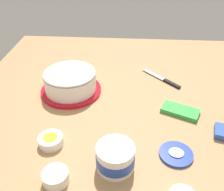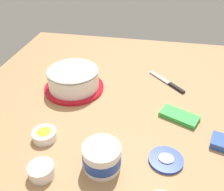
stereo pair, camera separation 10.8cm
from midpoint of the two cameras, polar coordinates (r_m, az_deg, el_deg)
The scene contains 8 objects.
ground_plane at distance 1.07m, azimuth 8.14°, elevation -3.39°, with size 1.54×1.54×0.00m, color tan.
frosted_cake at distance 1.17m, azimuth -6.21°, elevation 3.70°, with size 0.28×0.28×0.12m.
frosting_tub at distance 0.81m, azimuth 1.56°, elevation -14.01°, with size 0.13×0.13×0.09m.
frosting_tub_lid at distance 0.89m, azimuth 15.80°, elevation -14.09°, with size 0.12×0.12×0.02m.
spreading_knife at distance 1.27m, azimuth 15.41°, elevation 2.63°, with size 0.18×0.18×0.01m.
sprinkle_bowl_rainbow at distance 0.83m, azimuth -12.17°, elevation -16.55°, with size 0.08×0.08×0.04m.
sprinkle_bowl_yellow at distance 0.94m, azimuth -12.04°, elevation -8.83°, with size 0.09×0.09×0.04m.
candy_box_upper at distance 1.06m, azimuth 18.00°, elevation -4.64°, with size 0.15×0.07×0.02m, color green.
Camera 2 is at (0.06, -0.83, 0.66)m, focal length 39.95 mm.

